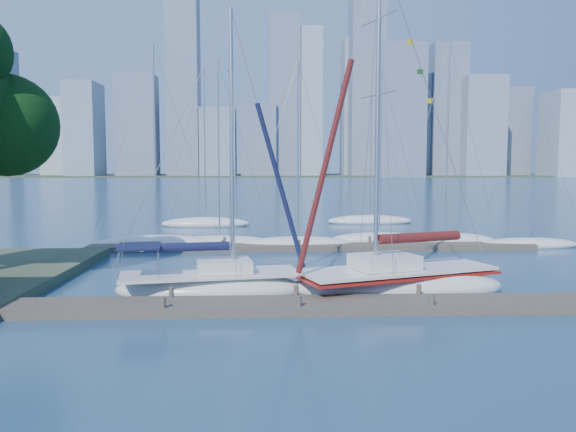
{
  "coord_description": "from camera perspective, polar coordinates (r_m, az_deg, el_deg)",
  "views": [
    {
      "loc": [
        -1.27,
        -21.31,
        5.58
      ],
      "look_at": [
        -0.2,
        4.0,
        3.34
      ],
      "focal_mm": 35.0,
      "sensor_mm": 36.0,
      "label": 1
    }
  ],
  "objects": [
    {
      "name": "far_shore",
      "position": [
        341.36,
        -2.22,
        4.1
      ],
      "size": [
        800.0,
        100.0,
        1.5
      ],
      "primitive_type": "cube",
      "color": "#38472D",
      "rests_on": "ground"
    },
    {
      "name": "bg_boat_0",
      "position": [
        40.12,
        -13.17,
        -2.67
      ],
      "size": [
        8.63,
        3.54,
        14.17
      ],
      "rotation": [
        0.0,
        0.0,
        0.13
      ],
      "color": "silver",
      "rests_on": "ground"
    },
    {
      "name": "bg_boat_1",
      "position": [
        40.09,
        -6.96,
        -2.63
      ],
      "size": [
        7.92,
        4.82,
        13.37
      ],
      "rotation": [
        0.0,
        0.0,
        0.38
      ],
      "color": "silver",
      "rests_on": "ground"
    },
    {
      "name": "near_dock",
      "position": [
        22.01,
        0.98,
        -9.1
      ],
      "size": [
        26.0,
        2.0,
        0.4
      ],
      "primitive_type": "cube",
      "color": "#473D34",
      "rests_on": "ground"
    },
    {
      "name": "far_dock",
      "position": [
        37.84,
        2.56,
        -3.17
      ],
      "size": [
        30.0,
        1.8,
        0.36
      ],
      "primitive_type": "cube",
      "color": "#473D34",
      "rests_on": "ground"
    },
    {
      "name": "bg_boat_2",
      "position": [
        38.73,
        0.99,
        -2.84
      ],
      "size": [
        8.22,
        5.26,
        12.99
      ],
      "rotation": [
        0.0,
        0.0,
        0.41
      ],
      "color": "silver",
      "rests_on": "ground"
    },
    {
      "name": "bg_boat_6",
      "position": [
        53.18,
        -8.36,
        -0.71
      ],
      "size": [
        8.62,
        4.1,
        15.07
      ],
      "rotation": [
        0.0,
        0.0,
        -0.2
      ],
      "color": "silver",
      "rests_on": "ground"
    },
    {
      "name": "bg_boat_7",
      "position": [
        55.85,
        8.32,
        -0.46
      ],
      "size": [
        8.38,
        2.44,
        12.9
      ],
      "rotation": [
        0.0,
        0.0,
        0.0
      ],
      "color": "silver",
      "rests_on": "ground"
    },
    {
      "name": "bg_boat_4",
      "position": [
        42.28,
        15.64,
        -2.33
      ],
      "size": [
        7.41,
        2.53,
        14.73
      ],
      "rotation": [
        0.0,
        0.0,
        0.02
      ],
      "color": "silver",
      "rests_on": "ground"
    },
    {
      "name": "ground",
      "position": [
        22.06,
        0.97,
        -9.6
      ],
      "size": [
        700.0,
        700.0,
        0.0
      ],
      "primitive_type": "plane",
      "color": "navy",
      "rests_on": "ground"
    },
    {
      "name": "bg_boat_5",
      "position": [
        42.42,
        23.22,
        -2.63
      ],
      "size": [
        7.26,
        3.72,
        10.62
      ],
      "rotation": [
        0.0,
        0.0,
        -0.27
      ],
      "color": "silver",
      "rests_on": "ground"
    },
    {
      "name": "skyline",
      "position": [
        313.75,
        1.0,
        10.5
      ],
      "size": [
        503.02,
        51.31,
        120.62
      ],
      "color": "gray",
      "rests_on": "ground"
    },
    {
      "name": "sailboat_maroon",
      "position": [
        25.31,
        10.99,
        -5.16
      ],
      "size": [
        9.94,
        5.98,
        15.42
      ],
      "rotation": [
        0.0,
        0.0,
        0.33
      ],
      "color": "silver",
      "rests_on": "ground"
    },
    {
      "name": "sailboat_navy",
      "position": [
        24.74,
        -7.86,
        -5.67
      ],
      "size": [
        8.63,
        4.09,
        12.85
      ],
      "rotation": [
        0.0,
        0.0,
        0.17
      ],
      "color": "silver",
      "rests_on": "ground"
    },
    {
      "name": "bg_boat_3",
      "position": [
        41.96,
        9.24,
        -2.3
      ],
      "size": [
        7.5,
        3.48,
        12.94
      ],
      "rotation": [
        0.0,
        0.0,
        0.18
      ],
      "color": "silver",
      "rests_on": "ground"
    }
  ]
}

